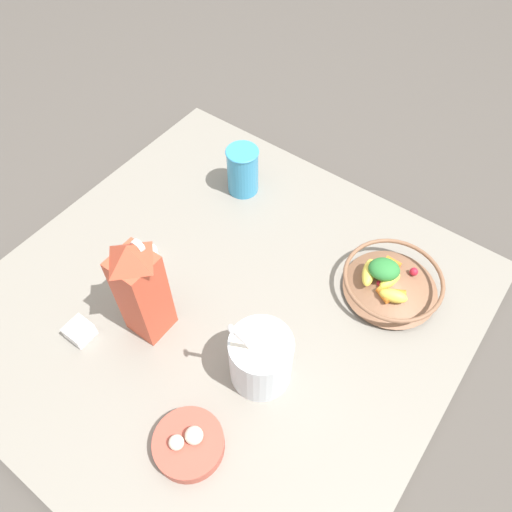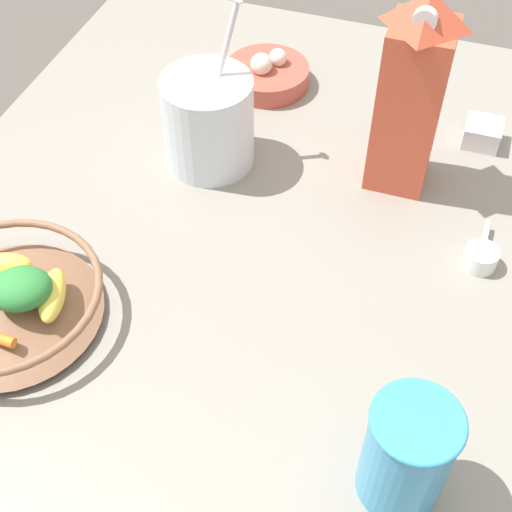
{
  "view_description": "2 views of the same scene",
  "coord_description": "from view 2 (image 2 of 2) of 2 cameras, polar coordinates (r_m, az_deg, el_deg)",
  "views": [
    {
      "loc": [
        -0.42,
        0.44,
        1.03
      ],
      "look_at": [
        -0.02,
        -0.1,
        0.14
      ],
      "focal_mm": 35.0,
      "sensor_mm": 36.0,
      "label": 1
    },
    {
      "loc": [
        0.15,
        -0.66,
        0.74
      ],
      "look_at": [
        -0.03,
        -0.12,
        0.09
      ],
      "focal_mm": 50.0,
      "sensor_mm": 36.0,
      "label": 2
    }
  ],
  "objects": [
    {
      "name": "measuring_scoop",
      "position": [
        0.96,
        17.56,
        -0.04
      ],
      "size": [
        0.04,
        0.09,
        0.03
      ],
      "color": "white",
      "rests_on": "countertop"
    },
    {
      "name": "ground_plane",
      "position": [
        1.0,
        4.01,
        1.11
      ],
      "size": [
        6.0,
        6.0,
        0.0
      ],
      "primitive_type": "plane",
      "color": "#4C4742"
    },
    {
      "name": "milk_carton",
      "position": [
        0.97,
        12.35,
        12.57
      ],
      "size": [
        0.08,
        0.08,
        0.29
      ],
      "color": "#CC4C33",
      "rests_on": "countertop"
    },
    {
      "name": "yogurt_tub",
      "position": [
        1.02,
        -3.85,
        11.0
      ],
      "size": [
        0.13,
        0.13,
        0.24
      ],
      "color": "silver",
      "rests_on": "countertop"
    },
    {
      "name": "drinking_cup",
      "position": [
        0.71,
        11.98,
        -15.17
      ],
      "size": [
        0.09,
        0.09,
        0.14
      ],
      "color": "#3893C6",
      "rests_on": "countertop"
    },
    {
      "name": "countertop",
      "position": [
        0.98,
        4.07,
        1.82
      ],
      "size": [
        1.05,
        1.05,
        0.04
      ],
      "color": "gray",
      "rests_on": "ground_plane"
    },
    {
      "name": "fruit_bowl",
      "position": [
        0.89,
        -19.21,
        -3.3
      ],
      "size": [
        0.23,
        0.23,
        0.09
      ],
      "color": "brown",
      "rests_on": "countertop"
    },
    {
      "name": "spice_jar",
      "position": [
        1.14,
        17.64,
        9.28
      ],
      "size": [
        0.05,
        0.05,
        0.03
      ],
      "color": "silver",
      "rests_on": "countertop"
    },
    {
      "name": "garlic_bowl",
      "position": [
        1.2,
        0.89,
        14.34
      ],
      "size": [
        0.14,
        0.14,
        0.06
      ],
      "color": "#B24C3D",
      "rests_on": "countertop"
    }
  ]
}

